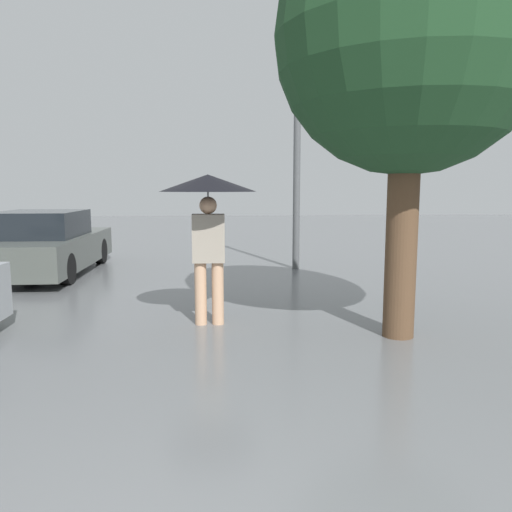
# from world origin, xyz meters

# --- Properties ---
(pedestrian) EXTENTS (1.19, 1.19, 1.88)m
(pedestrian) POSITION_xyz_m (0.19, 5.00, 1.55)
(pedestrian) COLOR tan
(pedestrian) RESTS_ON ground_plane
(parked_car_farthest) EXTENTS (1.76, 4.11, 1.26)m
(parked_car_farthest) POSITION_xyz_m (-3.19, 9.02, 0.58)
(parked_car_farthest) COLOR #4C514C
(parked_car_farthest) RESTS_ON ground_plane
(tree) EXTENTS (2.94, 2.94, 4.79)m
(tree) POSITION_xyz_m (2.40, 4.32, 3.29)
(tree) COLOR brown
(tree) RESTS_ON ground_plane
(street_lamp) EXTENTS (0.25, 0.25, 4.26)m
(street_lamp) POSITION_xyz_m (1.94, 9.24, 2.37)
(street_lamp) COLOR #515456
(street_lamp) RESTS_ON ground_plane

